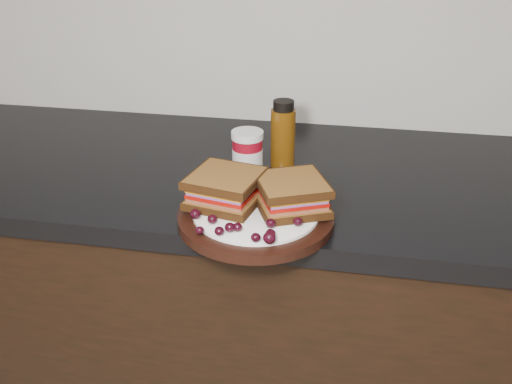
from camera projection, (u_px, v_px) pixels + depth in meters
base_cabinets at (255, 336)px, 1.45m from camera, size 3.96×0.58×0.86m
countertop at (255, 176)px, 1.24m from camera, size 3.98×0.60×0.04m
plate at (256, 217)px, 1.02m from camera, size 0.28×0.28×0.02m
sandwich_left at (225, 188)px, 1.03m from camera, size 0.14×0.14×0.06m
sandwich_right at (292, 194)px, 1.01m from camera, size 0.16×0.16×0.05m
grape_0 at (195, 214)px, 0.98m from camera, size 0.02×0.02×0.02m
grape_1 at (212, 219)px, 0.97m from camera, size 0.02×0.02×0.02m
grape_2 at (200, 230)px, 0.94m from camera, size 0.01×0.01×0.01m
grape_3 at (219, 231)px, 0.93m from camera, size 0.02×0.02×0.02m
grape_4 at (230, 227)px, 0.94m from camera, size 0.02×0.02×0.02m
grape_5 at (237, 227)px, 0.95m from camera, size 0.02×0.02×0.02m
grape_6 at (256, 237)px, 0.92m from camera, size 0.02×0.02×0.02m
grape_7 at (269, 238)px, 0.91m from camera, size 0.02×0.02×0.02m
grape_8 at (271, 234)px, 0.93m from camera, size 0.02×0.02×0.02m
grape_9 at (271, 223)px, 0.96m from camera, size 0.02×0.02×0.02m
grape_10 at (298, 222)px, 0.96m from camera, size 0.02×0.02×0.02m
grape_11 at (293, 218)px, 0.97m from camera, size 0.02×0.02×0.01m
grape_12 at (303, 212)px, 0.99m from camera, size 0.02×0.02×0.02m
grape_13 at (312, 207)px, 1.00m from camera, size 0.02×0.02×0.02m
grape_14 at (294, 201)px, 1.03m from camera, size 0.02×0.02×0.02m
grape_15 at (284, 199)px, 1.03m from camera, size 0.02×0.02×0.02m
grape_16 at (235, 193)px, 1.06m from camera, size 0.02×0.02×0.01m
grape_17 at (231, 195)px, 1.05m from camera, size 0.02×0.02×0.02m
grape_18 at (210, 196)px, 1.04m from camera, size 0.02×0.02×0.02m
grape_19 at (211, 199)px, 1.03m from camera, size 0.02×0.02×0.02m
grape_20 at (220, 210)px, 0.99m from camera, size 0.02×0.02×0.02m
grape_21 at (232, 196)px, 1.05m from camera, size 0.01×0.01×0.01m
grape_22 at (223, 197)px, 1.04m from camera, size 0.02×0.02×0.02m
grape_23 at (206, 197)px, 1.04m from camera, size 0.02×0.02×0.02m
condiment_jar at (247, 154)px, 1.18m from camera, size 0.09×0.09×0.10m
oil_bottle at (283, 134)px, 1.21m from camera, size 0.06×0.06×0.15m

